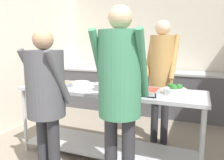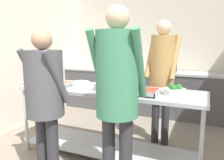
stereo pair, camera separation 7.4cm
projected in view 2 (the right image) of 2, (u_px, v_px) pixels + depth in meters
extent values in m
cube|color=beige|center=(158.00, 51.00, 4.86)|extent=(4.18, 0.06, 2.65)
cube|color=beige|center=(14.00, 53.00, 3.79)|extent=(0.06, 4.31, 2.65)
cube|color=#4C4C51|center=(153.00, 93.00, 4.67)|extent=(4.02, 0.62, 0.88)
cube|color=#ADAFB5|center=(153.00, 72.00, 4.60)|extent=(4.02, 0.65, 0.04)
cube|color=black|center=(119.00, 70.00, 4.91)|extent=(0.51, 0.43, 0.02)
cube|color=#ADAFB5|center=(109.00, 90.00, 2.80)|extent=(2.37, 0.71, 0.04)
cube|color=#ADAFB5|center=(109.00, 147.00, 2.92)|extent=(2.29, 0.63, 0.02)
cylinder|color=#ADAFB5|center=(26.00, 120.00, 3.05)|extent=(0.04, 0.04, 0.88)
cylinder|color=#ADAFB5|center=(201.00, 152.00, 2.15)|extent=(0.04, 0.04, 0.88)
cylinder|color=#ADAFB5|center=(54.00, 108.00, 3.59)|extent=(0.04, 0.04, 0.88)
cylinder|color=#ADAFB5|center=(203.00, 130.00, 2.69)|extent=(0.04, 0.04, 0.88)
cube|color=#ADAFB5|center=(56.00, 85.00, 2.99)|extent=(0.38, 0.30, 0.01)
cube|color=#9E6B33|center=(56.00, 84.00, 2.99)|extent=(0.35, 0.27, 0.04)
cube|color=#ADAFB5|center=(49.00, 86.00, 2.86)|extent=(0.38, 0.01, 0.05)
cube|color=#ADAFB5|center=(62.00, 82.00, 3.11)|extent=(0.38, 0.01, 0.05)
cube|color=#ADAFB5|center=(45.00, 83.00, 3.06)|extent=(0.01, 0.30, 0.05)
cube|color=#ADAFB5|center=(67.00, 85.00, 2.91)|extent=(0.01, 0.30, 0.05)
cylinder|color=white|center=(81.00, 86.00, 2.93)|extent=(0.25, 0.25, 0.01)
cylinder|color=white|center=(81.00, 85.00, 2.93)|extent=(0.25, 0.25, 0.01)
cylinder|color=white|center=(81.00, 85.00, 2.92)|extent=(0.25, 0.25, 0.01)
cylinder|color=white|center=(81.00, 84.00, 2.92)|extent=(0.24, 0.24, 0.01)
cylinder|color=white|center=(81.00, 83.00, 2.92)|extent=(0.24, 0.24, 0.01)
cylinder|color=white|center=(81.00, 82.00, 2.92)|extent=(0.24, 0.24, 0.01)
cylinder|color=#ADAFB5|center=(105.00, 86.00, 2.74)|extent=(0.29, 0.29, 0.08)
cylinder|color=brown|center=(105.00, 84.00, 2.74)|extent=(0.26, 0.26, 0.01)
cylinder|color=black|center=(121.00, 85.00, 2.65)|extent=(0.14, 0.02, 0.02)
cube|color=#ADAFB5|center=(140.00, 93.00, 2.53)|extent=(0.42, 0.33, 0.01)
cube|color=#B23D2D|center=(140.00, 91.00, 2.53)|extent=(0.40, 0.31, 0.04)
cube|color=#ADAFB5|center=(136.00, 94.00, 2.38)|extent=(0.42, 0.01, 0.05)
cube|color=#ADAFB5|center=(144.00, 89.00, 2.67)|extent=(0.42, 0.01, 0.05)
cube|color=#ADAFB5|center=(123.00, 90.00, 2.61)|extent=(0.01, 0.33, 0.05)
cube|color=#ADAFB5|center=(158.00, 93.00, 2.44)|extent=(0.01, 0.33, 0.05)
cylinder|color=silver|center=(174.00, 92.00, 2.48)|extent=(0.25, 0.25, 0.07)
sphere|color=#2D702D|center=(179.00, 87.00, 2.46)|extent=(0.08, 0.08, 0.08)
sphere|color=#2D702D|center=(171.00, 86.00, 2.53)|extent=(0.07, 0.07, 0.07)
sphere|color=#2D702D|center=(173.00, 88.00, 2.44)|extent=(0.08, 0.08, 0.08)
cylinder|color=#2D2D33|center=(109.00, 156.00, 2.12)|extent=(0.12, 0.12, 0.84)
cylinder|color=#2D2D33|center=(126.00, 159.00, 2.05)|extent=(0.12, 0.12, 0.84)
cylinder|color=#3D7F5B|center=(97.00, 63.00, 2.01)|extent=(0.07, 0.34, 0.62)
cylinder|color=#3D7F5B|center=(140.00, 65.00, 1.86)|extent=(0.07, 0.34, 0.62)
cylinder|color=#3D7F5B|center=(117.00, 74.00, 1.95)|extent=(0.39, 0.39, 0.77)
sphere|color=tan|center=(118.00, 17.00, 1.87)|extent=(0.21, 0.21, 0.21)
cylinder|color=#2D2D33|center=(43.00, 146.00, 2.42)|extent=(0.13, 0.13, 0.74)
cylinder|color=#2D2D33|center=(53.00, 150.00, 2.32)|extent=(0.13, 0.13, 0.74)
cylinder|color=#4C4C51|center=(32.00, 74.00, 2.36)|extent=(0.13, 0.32, 0.56)
cylinder|color=#4C4C51|center=(57.00, 78.00, 2.12)|extent=(0.13, 0.32, 0.56)
cylinder|color=#4C4C51|center=(44.00, 83.00, 2.25)|extent=(0.39, 0.39, 0.69)
sphere|color=tan|center=(42.00, 39.00, 2.18)|extent=(0.21, 0.21, 0.21)
cylinder|color=#2D2D33|center=(165.00, 117.00, 3.21)|extent=(0.11, 0.11, 0.84)
cylinder|color=#2D2D33|center=(155.00, 116.00, 3.29)|extent=(0.11, 0.11, 0.84)
cylinder|color=tan|center=(175.00, 57.00, 3.01)|extent=(0.11, 0.35, 0.62)
cylinder|color=tan|center=(151.00, 56.00, 3.19)|extent=(0.11, 0.35, 0.62)
cylinder|color=tan|center=(162.00, 63.00, 3.12)|extent=(0.34, 0.34, 0.77)
sphere|color=beige|center=(164.00, 28.00, 3.04)|extent=(0.21, 0.21, 0.21)
cylinder|color=#23602D|center=(175.00, 68.00, 4.36)|extent=(0.07, 0.07, 0.15)
cone|color=#23602D|center=(175.00, 63.00, 4.34)|extent=(0.07, 0.07, 0.06)
cylinder|color=black|center=(175.00, 61.00, 4.33)|extent=(0.03, 0.03, 0.02)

